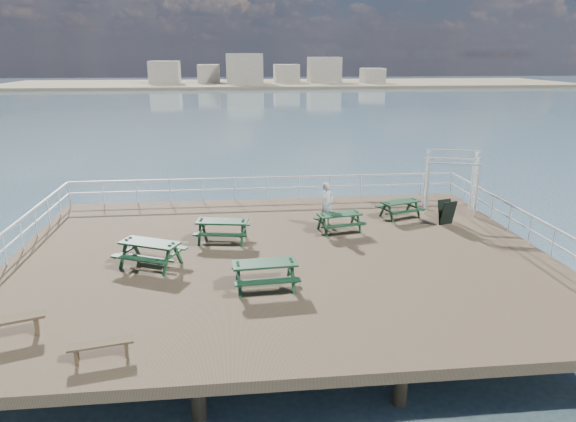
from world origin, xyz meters
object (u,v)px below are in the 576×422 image
at_px(picnic_table_e, 265,269).
at_px(picnic_table_d, 150,249).
at_px(picnic_table_b, 339,218).
at_px(picnic_table_c, 400,206).
at_px(picnic_table_a, 222,226).
at_px(person, 327,205).
at_px(flat_bench_far, 4,324).
at_px(flat_bench_near, 101,346).
at_px(trellis_arbor, 450,185).

bearing_deg(picnic_table_e, picnic_table_d, 146.46).
height_order(picnic_table_b, picnic_table_c, picnic_table_b).
relative_size(picnic_table_a, person, 1.16).
xyz_separation_m(picnic_table_e, flat_bench_far, (-6.29, -2.15, -0.19)).
bearing_deg(picnic_table_b, flat_bench_far, -155.51).
bearing_deg(picnic_table_a, picnic_table_c, 26.14).
height_order(picnic_table_d, picnic_table_e, picnic_table_d).
relative_size(flat_bench_far, person, 1.04).
distance_m(flat_bench_near, flat_bench_far, 2.70).
relative_size(picnic_table_c, picnic_table_e, 1.00).
xyz_separation_m(picnic_table_b, person, (-0.38, 0.63, 0.37)).
distance_m(picnic_table_b, picnic_table_e, 5.61).
xyz_separation_m(picnic_table_d, person, (6.27, 3.29, 0.30)).
bearing_deg(picnic_table_e, flat_bench_far, -165.13).
height_order(picnic_table_c, picnic_table_d, picnic_table_d).
bearing_deg(picnic_table_e, flat_bench_near, -143.79).
bearing_deg(person, trellis_arbor, -24.69).
height_order(picnic_table_e, flat_bench_far, picnic_table_e).
bearing_deg(picnic_table_d, picnic_table_c, 48.68).
distance_m(picnic_table_a, flat_bench_far, 7.96).
height_order(picnic_table_d, person, person).
distance_m(picnic_table_a, picnic_table_d, 3.03).
distance_m(picnic_table_e, trellis_arbor, 10.68).
xyz_separation_m(picnic_table_a, person, (4.03, 1.25, 0.32)).
height_order(picnic_table_b, flat_bench_near, picnic_table_b).
bearing_deg(flat_bench_near, picnic_table_d, 75.50).
distance_m(picnic_table_a, picnic_table_e, 4.24).
height_order(picnic_table_c, flat_bench_far, picnic_table_c).
bearing_deg(picnic_table_b, person, 109.69).
height_order(picnic_table_b, flat_bench_far, picnic_table_b).
bearing_deg(picnic_table_e, person, 58.61).
relative_size(trellis_arbor, person, 1.52).
bearing_deg(picnic_table_a, trellis_arbor, 25.50).
distance_m(picnic_table_c, picnic_table_e, 8.59).
bearing_deg(person, picnic_table_a, 158.32).
height_order(picnic_table_e, trellis_arbor, trellis_arbor).
relative_size(picnic_table_a, picnic_table_b, 1.09).
distance_m(picnic_table_c, picnic_table_d, 10.38).
height_order(picnic_table_a, picnic_table_e, picnic_table_e).
bearing_deg(flat_bench_far, picnic_table_e, 0.06).
distance_m(flat_bench_near, trellis_arbor, 15.70).
xyz_separation_m(picnic_table_c, picnic_table_e, (-5.99, -6.15, 0.07)).
bearing_deg(trellis_arbor, picnic_table_c, -151.24).
distance_m(picnic_table_d, trellis_arbor, 12.73).
bearing_deg(picnic_table_e, trellis_arbor, 34.98).
bearing_deg(person, picnic_table_b, -97.91).
xyz_separation_m(flat_bench_near, person, (6.57, 8.52, 0.58)).
xyz_separation_m(picnic_table_c, person, (-3.25, -0.86, 0.38)).
relative_size(picnic_table_e, flat_bench_near, 1.35).
bearing_deg(flat_bench_far, flat_bench_near, -42.51).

